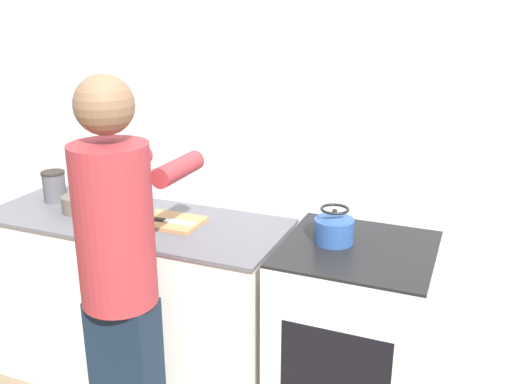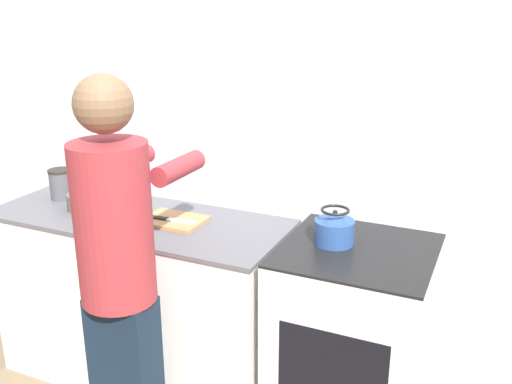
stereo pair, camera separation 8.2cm
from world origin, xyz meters
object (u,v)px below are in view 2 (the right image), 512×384
(oven, at_px, (352,344))
(person, at_px, (119,264))
(cutting_board, at_px, (174,221))
(canister_jar, at_px, (61,184))
(kettle, at_px, (334,229))
(bowl_prep, at_px, (83,201))
(knife, at_px, (172,220))

(oven, xyz_separation_m, person, (-0.84, -0.53, 0.46))
(cutting_board, relative_size, canister_jar, 1.80)
(kettle, height_order, canister_jar, kettle)
(bowl_prep, xyz_separation_m, canister_jar, (-0.22, 0.09, 0.04))
(kettle, height_order, bowl_prep, kettle)
(person, height_order, canister_jar, person)
(canister_jar, bearing_deg, person, -34.93)
(kettle, bearing_deg, cutting_board, -177.08)
(oven, height_order, canister_jar, canister_jar)
(canister_jar, bearing_deg, bowl_prep, -21.60)
(oven, distance_m, person, 1.09)
(cutting_board, height_order, canister_jar, canister_jar)
(person, height_order, cutting_board, person)
(oven, distance_m, cutting_board, 1.01)
(kettle, relative_size, bowl_prep, 1.09)
(cutting_board, relative_size, kettle, 1.69)
(kettle, bearing_deg, bowl_prep, -176.73)
(cutting_board, bearing_deg, canister_jar, 176.00)
(oven, xyz_separation_m, kettle, (-0.11, 0.02, 0.53))
(bowl_prep, bearing_deg, oven, 2.35)
(bowl_prep, relative_size, canister_jar, 0.98)
(person, height_order, kettle, person)
(canister_jar, bearing_deg, kettle, -0.44)
(oven, height_order, person, person)
(knife, relative_size, canister_jar, 1.47)
(knife, bearing_deg, oven, -1.63)
(knife, bearing_deg, kettle, -0.03)
(oven, xyz_separation_m, knife, (-0.90, -0.05, 0.47))
(canister_jar, bearing_deg, cutting_board, -4.00)
(oven, distance_m, kettle, 0.54)
(cutting_board, height_order, kettle, kettle)
(cutting_board, xyz_separation_m, knife, (0.00, -0.02, 0.01))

